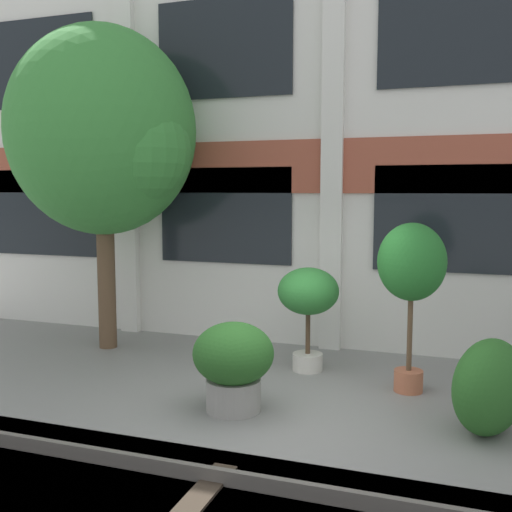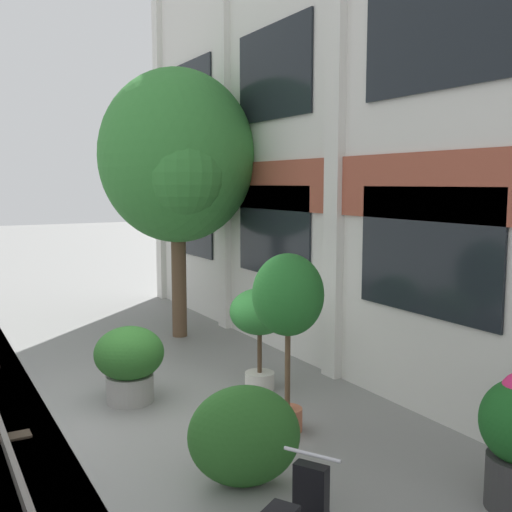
{
  "view_description": "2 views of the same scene",
  "coord_description": "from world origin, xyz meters",
  "px_view_note": "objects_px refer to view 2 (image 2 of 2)",
  "views": [
    {
      "loc": [
        2.12,
        -6.78,
        2.72
      ],
      "look_at": [
        -0.93,
        1.91,
        1.69
      ],
      "focal_mm": 42.0,
      "sensor_mm": 36.0,
      "label": 1
    },
    {
      "loc": [
        7.66,
        -2.67,
        3.14
      ],
      "look_at": [
        -0.3,
        1.84,
        2.03
      ],
      "focal_mm": 42.0,
      "sensor_mm": 36.0,
      "label": 2
    }
  ],
  "objects_px": {
    "broadleaf_tree": "(177,161)",
    "topiary_hedge": "(244,436)",
    "potted_plant_low_pan": "(288,301)",
    "potted_plant_terracotta_small": "(260,318)",
    "potted_plant_fluted_column": "(129,360)"
  },
  "relations": [
    {
      "from": "broadleaf_tree",
      "to": "potted_plant_low_pan",
      "type": "relative_size",
      "value": 2.37
    },
    {
      "from": "potted_plant_low_pan",
      "to": "potted_plant_fluted_column",
      "type": "xyz_separation_m",
      "value": [
        -1.97,
        -1.44,
        -1.06
      ]
    },
    {
      "from": "potted_plant_fluted_column",
      "to": "topiary_hedge",
      "type": "relative_size",
      "value": 0.94
    },
    {
      "from": "potted_plant_terracotta_small",
      "to": "topiary_hedge",
      "type": "height_order",
      "value": "potted_plant_terracotta_small"
    },
    {
      "from": "potted_plant_terracotta_small",
      "to": "potted_plant_fluted_column",
      "type": "bearing_deg",
      "value": -103.38
    },
    {
      "from": "broadleaf_tree",
      "to": "topiary_hedge",
      "type": "distance_m",
      "value": 7.02
    },
    {
      "from": "broadleaf_tree",
      "to": "potted_plant_low_pan",
      "type": "xyz_separation_m",
      "value": [
        5.11,
        -0.62,
        -1.91
      ]
    },
    {
      "from": "broadleaf_tree",
      "to": "potted_plant_terracotta_small",
      "type": "distance_m",
      "value": 4.36
    },
    {
      "from": "broadleaf_tree",
      "to": "potted_plant_low_pan",
      "type": "bearing_deg",
      "value": -6.92
    },
    {
      "from": "topiary_hedge",
      "to": "broadleaf_tree",
      "type": "bearing_deg",
      "value": 163.76
    },
    {
      "from": "potted_plant_low_pan",
      "to": "topiary_hedge",
      "type": "distance_m",
      "value": 1.89
    },
    {
      "from": "potted_plant_low_pan",
      "to": "potted_plant_terracotta_small",
      "type": "xyz_separation_m",
      "value": [
        -1.52,
        0.46,
        -0.56
      ]
    },
    {
      "from": "broadleaf_tree",
      "to": "potted_plant_terracotta_small",
      "type": "xyz_separation_m",
      "value": [
        3.59,
        -0.16,
        -2.47
      ]
    },
    {
      "from": "potted_plant_low_pan",
      "to": "potted_plant_fluted_column",
      "type": "bearing_deg",
      "value": -143.95
    },
    {
      "from": "potted_plant_low_pan",
      "to": "potted_plant_terracotta_small",
      "type": "relative_size",
      "value": 1.46
    }
  ]
}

